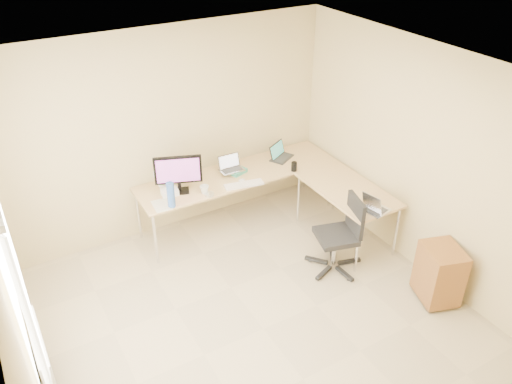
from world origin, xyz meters
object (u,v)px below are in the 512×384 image
desk_main (239,198)px  monitor (178,174)px  laptop_center (231,164)px  keyboard (244,185)px  water_bottle (171,195)px  office_chair (336,233)px  laptop_black (282,151)px  mug (204,190)px  desk_return (345,213)px  desk_fan (161,176)px  cabinet (439,273)px  laptop_return (377,203)px

desk_main → monitor: 1.02m
laptop_center → keyboard: laptop_center is taller
water_bottle → office_chair: (1.53, -1.12, -0.39)m
laptop_black → mug: size_ratio=3.04×
desk_main → desk_return: same height
mug → desk_fan: bearing=131.3°
keyboard → office_chair: 1.28m
office_chair → mug: bearing=147.8°
monitor → keyboard: monitor is taller
laptop_black → cabinet: 2.56m
mug → monitor: bearing=142.9°
laptop_center → laptop_black: laptop_center is taller
mug → water_bottle: bearing=-170.5°
keyboard → laptop_center: bearing=99.9°
laptop_center → laptop_black: (0.78, 0.03, -0.04)m
laptop_center → office_chair: (0.58, -1.45, -0.38)m
laptop_center → mug: size_ratio=2.74×
desk_fan → office_chair: (1.46, -1.61, -0.37)m
laptop_center → desk_fan: 0.89m
desk_return → laptop_center: size_ratio=4.35×
keyboard → desk_return: bearing=-22.5°
laptop_return → cabinet: bearing=179.6°
mug → office_chair: size_ratio=0.12×
desk_return → laptop_center: (-1.05, 1.04, 0.51)m
desk_main → keyboard: size_ratio=5.46×
desk_return → laptop_return: size_ratio=4.16×
water_bottle → desk_fan: water_bottle is taller
laptop_black → desk_fan: bearing=146.8°
laptop_center → keyboard: size_ratio=0.62×
laptop_black → office_chair: office_chair is taller
water_bottle → laptop_center: bearing=19.3°
monitor → laptop_black: monitor is taller
water_bottle → laptop_return: bearing=-32.3°
laptop_center → desk_fan: size_ratio=1.08×
mug → laptop_return: laptop_return is taller
desk_fan → cabinet: bearing=-55.5°
desk_main → desk_fan: 1.10m
keyboard → mug: size_ratio=4.45×
laptop_return → cabinet: 1.00m
laptop_black → office_chair: 1.53m
laptop_return → office_chair: bearing=61.2°
desk_main → laptop_return: bearing=-58.6°
monitor → water_bottle: 0.34m
water_bottle → laptop_return: size_ratio=1.00×
desk_fan → laptop_center: bearing=-14.6°
cabinet → office_chair: bearing=140.6°
laptop_black → desk_fan: 1.66m
desk_main → desk_return: bearing=-45.7°
mug → laptop_return: (1.53, -1.32, 0.05)m
water_bottle → desk_fan: 0.50m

